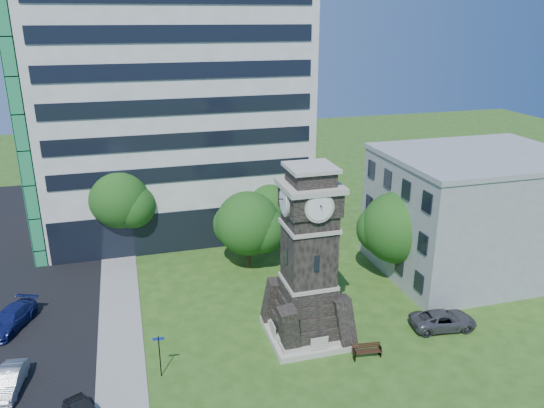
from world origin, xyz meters
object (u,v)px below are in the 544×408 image
object	(u,v)px
car_street_north	(10,319)
park_bench	(367,350)
street_sign	(159,351)
car_street_mid	(9,381)
clock_tower	(308,267)
car_east_lot	(443,320)

from	to	relation	value
car_street_north	park_bench	bearing A→B (deg)	-0.48
street_sign	car_street_mid	bearing A→B (deg)	178.81
clock_tower	street_sign	bearing A→B (deg)	-170.08
car_street_mid	clock_tower	bearing A→B (deg)	8.77
clock_tower	park_bench	xyz separation A→B (m)	(2.91, -3.46, -4.76)
clock_tower	street_sign	world-z (taller)	clock_tower
park_bench	street_sign	bearing A→B (deg)	-179.64
car_east_lot	street_sign	world-z (taller)	street_sign
car_east_lot	car_street_north	bearing A→B (deg)	81.24
clock_tower	car_east_lot	bearing A→B (deg)	-10.55
park_bench	car_street_north	bearing A→B (deg)	163.96
car_street_mid	car_east_lot	bearing A→B (deg)	4.49
car_street_mid	street_sign	world-z (taller)	street_sign
car_street_north	car_east_lot	distance (m)	30.71
street_sign	car_east_lot	bearing A→B (deg)	5.92
car_street_mid	street_sign	bearing A→B (deg)	-0.43
street_sign	park_bench	bearing A→B (deg)	-1.40
clock_tower	car_east_lot	xyz separation A→B (m)	(9.60, -1.79, -4.63)
car_street_mid	park_bench	distance (m)	21.94
car_street_mid	car_street_north	distance (m)	7.36
clock_tower	car_east_lot	world-z (taller)	clock_tower
street_sign	clock_tower	bearing A→B (deg)	15.90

